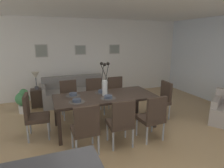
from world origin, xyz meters
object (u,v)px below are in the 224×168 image
(bowl_far_right, at_px, (102,91))
(table_lamp, at_px, (36,77))
(dining_chair_head_east, at_px, (162,98))
(bowl_far_left, at_px, (108,97))
(dining_chair_near_left, at_px, (86,127))
(dining_chair_mid_left, at_px, (153,116))
(dining_chair_near_right, at_px, (69,97))
(bowl_near_right, at_px, (73,94))
(bowl_near_left, at_px, (77,100))
(sofa, at_px, (75,94))
(framed_picture_right, at_px, (115,49))
(centerpiece_vase, at_px, (105,83))
(dining_table, at_px, (105,98))
(dining_chair_far_right, at_px, (95,94))
(framed_picture_center, at_px, (80,50))
(side_table, at_px, (38,98))
(dining_chair_far_left, at_px, (121,121))
(potted_plant, at_px, (23,100))
(dining_chair_head_west, at_px, (33,114))
(framed_picture_left, at_px, (41,51))

(bowl_far_right, height_order, table_lamp, table_lamp)
(dining_chair_head_east, xyz_separation_m, bowl_far_left, (-1.50, -0.21, 0.27))
(dining_chair_near_left, xyz_separation_m, dining_chair_mid_left, (1.32, 0.00, 0.00))
(dining_chair_near_right, xyz_separation_m, bowl_near_right, (-0.00, -0.68, 0.27))
(bowl_near_left, bearing_deg, sofa, 81.93)
(bowl_near_left, bearing_deg, framed_picture_right, 55.82)
(centerpiece_vase, bearing_deg, bowl_near_left, -161.35)
(dining_table, xyz_separation_m, table_lamp, (-1.44, 1.94, 0.22))
(bowl_near_left, bearing_deg, dining_chair_mid_left, -26.30)
(dining_chair_near_right, relative_size, dining_chair_head_east, 1.00)
(dining_chair_near_right, distance_m, dining_chair_far_right, 0.67)
(centerpiece_vase, xyz_separation_m, framed_picture_center, (-0.00, 2.55, 0.56))
(dining_table, distance_m, framed_picture_right, 2.97)
(dining_chair_mid_left, bearing_deg, side_table, 126.95)
(dining_chair_far_left, xyz_separation_m, bowl_far_left, (-0.02, 0.65, 0.27))
(framed_picture_center, bearing_deg, dining_chair_near_left, -100.60)
(dining_table, relative_size, centerpiece_vase, 2.99)
(bowl_far_left, height_order, framed_picture_center, framed_picture_center)
(potted_plant, bearing_deg, dining_chair_far_right, -18.94)
(dining_chair_near_right, height_order, side_table, dining_chair_near_right)
(dining_chair_head_west, height_order, centerpiece_vase, centerpiece_vase)
(bowl_near_right, bearing_deg, dining_chair_near_left, -89.11)
(dining_chair_near_left, bearing_deg, dining_table, 54.01)
(dining_chair_near_right, height_order, dining_chair_mid_left, same)
(dining_table, relative_size, bowl_near_left, 12.94)
(centerpiece_vase, relative_size, bowl_far_left, 4.32)
(dining_chair_near_left, height_order, framed_picture_center, framed_picture_center)
(dining_chair_mid_left, distance_m, table_lamp, 3.55)
(dining_chair_head_east, distance_m, side_table, 3.54)
(side_table, relative_size, potted_plant, 0.78)
(dining_chair_near_right, bearing_deg, centerpiece_vase, -54.01)
(bowl_near_left, height_order, framed_picture_right, framed_picture_right)
(dining_chair_mid_left, bearing_deg, dining_table, 127.56)
(bowl_near_right, bearing_deg, potted_plant, 131.03)
(table_lamp, bearing_deg, dining_chair_far_left, -62.50)
(bowl_far_right, bearing_deg, framed_picture_right, 62.30)
(sofa, xyz_separation_m, side_table, (-1.09, 0.02, -0.02))
(dining_chair_far_left, bearing_deg, dining_chair_mid_left, -0.83)
(bowl_near_right, relative_size, framed_picture_right, 0.44)
(dining_chair_head_east, bearing_deg, dining_chair_near_right, 156.90)
(bowl_far_right, distance_m, side_table, 2.30)
(dining_table, height_order, centerpiece_vase, centerpiece_vase)
(side_table, bearing_deg, bowl_near_right, -65.47)
(dining_chair_mid_left, distance_m, bowl_far_right, 1.33)
(bowl_far_right, relative_size, sofa, 0.09)
(sofa, height_order, framed_picture_left, framed_picture_left)
(dining_table, relative_size, bowl_far_left, 12.94)
(dining_chair_near_right, relative_size, bowl_far_right, 5.41)
(bowl_far_left, distance_m, bowl_far_right, 0.44)
(dining_table, distance_m, bowl_near_left, 0.70)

